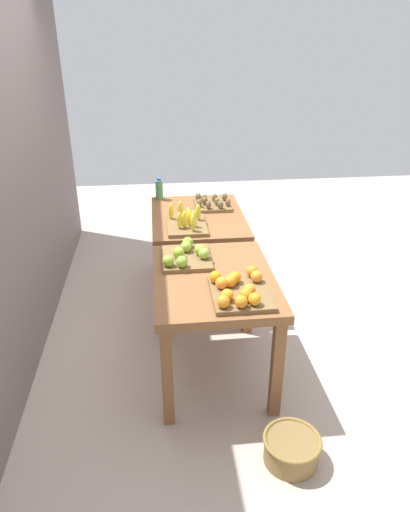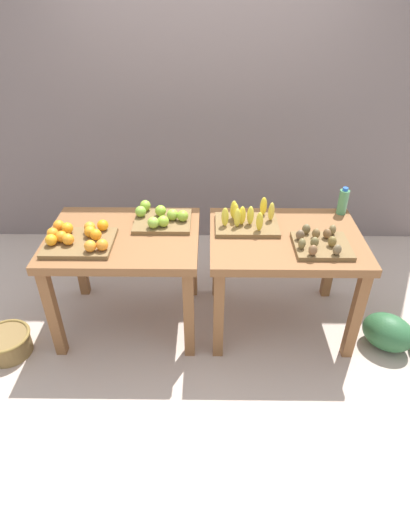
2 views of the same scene
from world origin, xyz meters
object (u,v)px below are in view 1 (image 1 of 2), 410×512
at_px(banana_crate, 187,222).
at_px(wicker_basket, 291,448).
at_px(display_table_left, 214,292).
at_px(apple_bin, 187,255).
at_px(display_table_right, 198,227).
at_px(watermelon_pile, 214,239).
at_px(water_bottle, 159,190).
at_px(orange_bin, 239,290).
at_px(kiwi_bin, 212,203).

height_order(banana_crate, wicker_basket, banana_crate).
distance_m(display_table_left, apple_bin, 0.34).
relative_size(apple_bin, banana_crate, 0.92).
xyz_separation_m(display_table_left, display_table_right, (1.12, 0.00, 0.00)).
bearing_deg(wicker_basket, watermelon_pile, 1.68).
bearing_deg(watermelon_pile, water_bottle, 127.59).
distance_m(display_table_right, water_bottle, 0.60).
bearing_deg(orange_bin, kiwi_bin, -1.06).
bearing_deg(water_bottle, display_table_left, -168.39).
height_order(apple_bin, kiwi_bin, apple_bin).
bearing_deg(orange_bin, watermelon_pile, -3.62).
distance_m(display_table_right, apple_bin, 0.90).
bearing_deg(display_table_left, banana_crate, 7.79).
relative_size(water_bottle, watermelon_pile, 0.28).
distance_m(apple_bin, banana_crate, 0.60).
bearing_deg(wicker_basket, water_bottle, 15.62).
bearing_deg(kiwi_bin, banana_crate, 149.83).
bearing_deg(wicker_basket, kiwi_bin, 5.31).
bearing_deg(apple_bin, watermelon_pile, -13.53).
xyz_separation_m(display_table_right, watermelon_pile, (0.91, -0.27, -0.54)).
relative_size(display_table_left, apple_bin, 2.57).
bearing_deg(watermelon_pile, display_table_right, 163.66).
bearing_deg(display_table_right, wicker_basket, -169.85).
bearing_deg(water_bottle, watermelon_pile, -52.41).
bearing_deg(display_table_right, orange_bin, -175.01).
distance_m(water_bottle, watermelon_pile, 1.06).
height_order(display_table_left, display_table_right, same).
bearing_deg(kiwi_bin, wicker_basket, -174.69).
bearing_deg(orange_bin, wicker_basket, -158.19).
xyz_separation_m(display_table_left, apple_bin, (0.25, 0.16, 0.16)).
bearing_deg(apple_bin, kiwi_bin, -16.33).
relative_size(banana_crate, water_bottle, 2.12).
distance_m(kiwi_bin, wicker_basket, 2.28).
xyz_separation_m(orange_bin, apple_bin, (0.52, 0.28, -0.00)).
distance_m(display_table_left, water_bottle, 1.62).
height_order(water_bottle, wicker_basket, water_bottle).
distance_m(display_table_right, orange_bin, 1.40).
xyz_separation_m(display_table_left, kiwi_bin, (1.32, -0.15, 0.15)).
xyz_separation_m(orange_bin, banana_crate, (1.12, 0.24, 0.01)).
xyz_separation_m(orange_bin, water_bottle, (1.84, 0.44, 0.05)).
bearing_deg(water_bottle, orange_bin, -166.40).
distance_m(banana_crate, wicker_basket, 1.90).
distance_m(apple_bin, wicker_basket, 1.41).
bearing_deg(kiwi_bin, water_bottle, 61.41).
xyz_separation_m(display_table_right, water_bottle, (0.45, 0.32, 0.21)).
bearing_deg(kiwi_bin, orange_bin, 178.94).
bearing_deg(display_table_right, watermelon_pile, -16.34).
bearing_deg(banana_crate, display_table_left, -172.21).
xyz_separation_m(display_table_right, kiwi_bin, (0.20, -0.15, 0.15)).
height_order(display_table_right, kiwi_bin, kiwi_bin).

